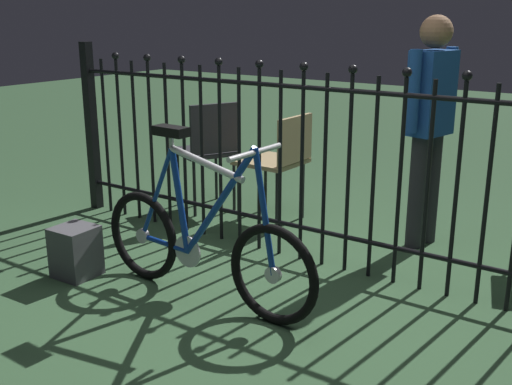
{
  "coord_description": "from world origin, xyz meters",
  "views": [
    {
      "loc": [
        1.73,
        -2.48,
        1.5
      ],
      "look_at": [
        -0.13,
        0.21,
        0.55
      ],
      "focal_mm": 43.68,
      "sensor_mm": 36.0,
      "label": 1
    }
  ],
  "objects_px": {
    "chair_tan": "(280,156)",
    "person_visitor": "(430,115)",
    "bicycle": "(202,243)",
    "display_crate": "(76,252)",
    "chair_charcoal": "(209,145)"
  },
  "relations": [
    {
      "from": "person_visitor",
      "to": "chair_charcoal",
      "type": "bearing_deg",
      "value": -171.95
    },
    {
      "from": "chair_charcoal",
      "to": "chair_tan",
      "type": "bearing_deg",
      "value": 7.28
    },
    {
      "from": "chair_charcoal",
      "to": "display_crate",
      "type": "relative_size",
      "value": 2.83
    },
    {
      "from": "bicycle",
      "to": "display_crate",
      "type": "xyz_separation_m",
      "value": [
        -0.81,
        -0.19,
        -0.17
      ]
    },
    {
      "from": "bicycle",
      "to": "person_visitor",
      "type": "xyz_separation_m",
      "value": [
        0.67,
        1.47,
        0.55
      ]
    },
    {
      "from": "chair_charcoal",
      "to": "display_crate",
      "type": "xyz_separation_m",
      "value": [
        0.14,
        -1.43,
        -0.37
      ]
    },
    {
      "from": "chair_charcoal",
      "to": "chair_tan",
      "type": "xyz_separation_m",
      "value": [
        0.59,
        0.08,
        -0.02
      ]
    },
    {
      "from": "chair_charcoal",
      "to": "display_crate",
      "type": "distance_m",
      "value": 1.49
    },
    {
      "from": "bicycle",
      "to": "person_visitor",
      "type": "distance_m",
      "value": 1.71
    },
    {
      "from": "chair_charcoal",
      "to": "person_visitor",
      "type": "distance_m",
      "value": 1.67
    },
    {
      "from": "chair_tan",
      "to": "display_crate",
      "type": "bearing_deg",
      "value": -106.6
    },
    {
      "from": "chair_tan",
      "to": "person_visitor",
      "type": "height_order",
      "value": "person_visitor"
    },
    {
      "from": "chair_tan",
      "to": "display_crate",
      "type": "xyz_separation_m",
      "value": [
        -0.45,
        -1.51,
        -0.35
      ]
    },
    {
      "from": "person_visitor",
      "to": "bicycle",
      "type": "bearing_deg",
      "value": -114.36
    },
    {
      "from": "person_visitor",
      "to": "display_crate",
      "type": "xyz_separation_m",
      "value": [
        -1.48,
        -1.66,
        -0.72
      ]
    }
  ]
}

